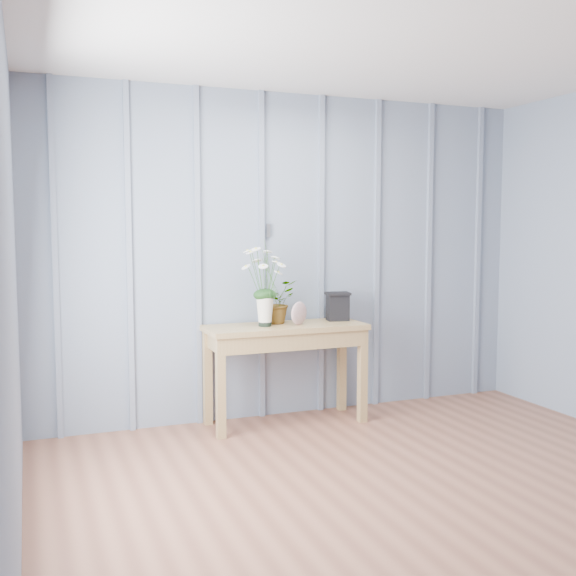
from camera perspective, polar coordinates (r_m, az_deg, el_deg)
name	(u,v)px	position (r m, az deg, el deg)	size (l,w,h in m)	color
ground	(460,530)	(3.60, 14.36, -19.26)	(4.50, 4.50, 0.00)	brown
room_shell	(375,140)	(4.09, 7.34, 12.29)	(4.00, 4.50, 2.50)	gray
sideboard	(286,340)	(5.05, -0.21, -4.41)	(1.20, 0.45, 0.75)	#9A7B49
daisy_vase	(265,275)	(4.92, -1.97, 1.09)	(0.42, 0.32, 0.60)	black
spider_plant	(276,302)	(5.09, -1.02, -1.17)	(0.29, 0.25, 0.33)	#123513
felt_disc_vessel	(299,313)	(5.01, 0.94, -2.15)	(0.17, 0.05, 0.17)	#8B4557
carved_box	(338,306)	(5.25, 4.23, -1.53)	(0.20, 0.17, 0.22)	black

